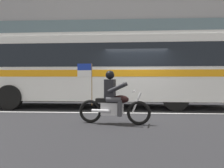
# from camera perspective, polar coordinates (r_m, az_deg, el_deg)

# --- Properties ---
(ground_plane) EXTENTS (60.00, 60.00, 0.00)m
(ground_plane) POSITION_cam_1_polar(r_m,az_deg,el_deg) (9.60, 5.87, -6.52)
(ground_plane) COLOR black
(sidewalk_curb) EXTENTS (28.00, 3.80, 0.15)m
(sidewalk_curb) POSITION_cam_1_polar(r_m,az_deg,el_deg) (14.65, 5.01, -3.37)
(sidewalk_curb) COLOR gray
(sidewalk_curb) RESTS_ON ground_plane
(lane_center_stripe) EXTENTS (26.60, 0.14, 0.01)m
(lane_center_stripe) POSITION_cam_1_polar(r_m,az_deg,el_deg) (9.01, 6.03, -7.04)
(lane_center_stripe) COLOR silver
(lane_center_stripe) RESTS_ON ground_plane
(office_building_facade) EXTENTS (28.00, 0.89, 13.45)m
(office_building_facade) POSITION_cam_1_polar(r_m,az_deg,el_deg) (17.72, 4.85, 19.33)
(office_building_facade) COLOR gray
(office_building_facade) RESTS_ON ground_plane
(transit_bus) EXTENTS (11.81, 2.87, 3.22)m
(transit_bus) POSITION_cam_1_polar(r_m,az_deg,el_deg) (10.77, -3.14, 4.43)
(transit_bus) COLOR white
(transit_bus) RESTS_ON ground_plane
(motorcycle_with_rider) EXTENTS (2.18, 0.69, 1.78)m
(motorcycle_with_rider) POSITION_cam_1_polar(r_m,az_deg,el_deg) (6.85, 0.27, -4.21)
(motorcycle_with_rider) COLOR black
(motorcycle_with_rider) RESTS_ON ground_plane
(fire_hydrant) EXTENTS (0.22, 0.30, 0.75)m
(fire_hydrant) POSITION_cam_1_polar(r_m,az_deg,el_deg) (14.14, 22.20, -1.87)
(fire_hydrant) COLOR red
(fire_hydrant) RESTS_ON sidewalk_curb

